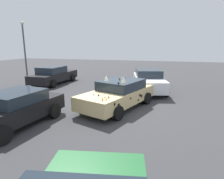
# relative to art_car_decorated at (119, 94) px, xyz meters

# --- Properties ---
(ground_plane) EXTENTS (60.00, 60.00, 0.00)m
(ground_plane) POSITION_rel_art_car_decorated_xyz_m (-0.07, 0.02, -0.69)
(ground_plane) COLOR #38383A
(art_car_decorated) EXTENTS (4.86, 3.19, 1.63)m
(art_car_decorated) POSITION_rel_art_car_decorated_xyz_m (0.00, 0.00, 0.00)
(art_car_decorated) COLOR #D8BC7F
(art_car_decorated) RESTS_ON ground
(parked_sedan_near_left) EXTENTS (4.58, 2.71, 1.45)m
(parked_sedan_near_left) POSITION_rel_art_car_decorated_xyz_m (3.90, -1.08, 0.04)
(parked_sedan_near_left) COLOR white
(parked_sedan_near_left) RESTS_ON ground
(parked_sedan_row_back_center) EXTENTS (4.19, 2.33, 1.33)m
(parked_sedan_row_back_center) POSITION_rel_art_car_decorated_xyz_m (-3.31, 3.28, -0.01)
(parked_sedan_row_back_center) COLOR black
(parked_sedan_row_back_center) RESTS_ON ground
(parked_sedan_row_back_far) EXTENTS (4.64, 2.08, 1.40)m
(parked_sedan_row_back_far) POSITION_rel_art_car_decorated_xyz_m (4.45, 6.49, 0.00)
(parked_sedan_row_back_far) COLOR black
(parked_sedan_row_back_far) RESTS_ON ground
(lot_lamp_post) EXTENTS (0.28, 0.28, 4.84)m
(lot_lamp_post) POSITION_rel_art_car_decorated_xyz_m (4.09, 8.73, 2.20)
(lot_lamp_post) COLOR #4C4C51
(lot_lamp_post) RESTS_ON ground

